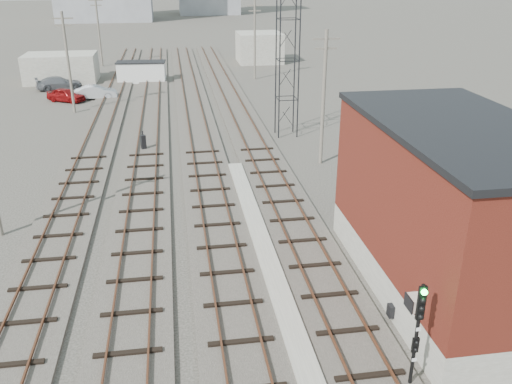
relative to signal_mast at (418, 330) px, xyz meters
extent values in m
plane|color=#282621|center=(-3.70, 53.49, -2.31)|extent=(320.00, 320.00, 0.00)
cube|color=#332D28|center=(-1.20, 32.49, -2.21)|extent=(3.20, 90.00, 0.20)
cube|color=#4C2816|center=(-1.92, 32.49, -1.98)|extent=(0.07, 90.00, 0.12)
cube|color=#4C2816|center=(-0.48, 32.49, -1.98)|extent=(0.07, 90.00, 0.12)
cube|color=#332D28|center=(-5.20, 32.49, -2.21)|extent=(3.20, 90.00, 0.20)
cube|color=#4C2816|center=(-5.92, 32.49, -1.98)|extent=(0.07, 90.00, 0.12)
cube|color=#4C2816|center=(-4.48, 32.49, -1.98)|extent=(0.07, 90.00, 0.12)
cube|color=#332D28|center=(-9.20, 32.49, -2.21)|extent=(3.20, 90.00, 0.20)
cube|color=#4C2816|center=(-9.92, 32.49, -1.98)|extent=(0.07, 90.00, 0.12)
cube|color=#4C2816|center=(-8.48, 32.49, -1.98)|extent=(0.07, 90.00, 0.12)
cube|color=#332D28|center=(-13.20, 32.49, -2.21)|extent=(3.20, 90.00, 0.20)
cube|color=#4C2816|center=(-13.92, 32.49, -1.98)|extent=(0.07, 90.00, 0.12)
cube|color=#4C2816|center=(-12.48, 32.49, -1.98)|extent=(0.07, 90.00, 0.12)
cube|color=gray|center=(-3.20, 7.49, -2.18)|extent=(0.90, 28.00, 0.26)
cube|color=gray|center=(3.80, 5.49, -1.56)|extent=(6.00, 12.00, 1.50)
cube|color=maroon|center=(3.80, 5.49, 1.94)|extent=(6.00, 12.00, 5.50)
cube|color=black|center=(3.80, 5.49, 4.79)|extent=(6.20, 12.20, 0.25)
cube|color=beige|center=(0.58, 1.49, -0.06)|extent=(0.45, 0.62, 0.45)
cube|color=black|center=(0.70, 3.49, -1.81)|extent=(0.20, 0.35, 0.50)
cylinder|color=black|center=(1.05, 27.74, 5.19)|extent=(0.10, 0.10, 15.00)
cylinder|color=black|center=(2.55, 27.74, 5.19)|extent=(0.10, 0.10, 15.00)
cylinder|color=black|center=(1.05, 29.24, 5.19)|extent=(0.10, 0.10, 15.00)
cylinder|color=black|center=(2.55, 29.24, 5.19)|extent=(0.10, 0.10, 15.00)
cylinder|color=#595147|center=(-16.20, 38.49, 2.19)|extent=(0.24, 0.24, 9.00)
cube|color=#595147|center=(-16.20, 38.49, 6.09)|extent=(1.80, 0.12, 0.12)
cube|color=#595147|center=(-16.20, 38.49, 5.49)|extent=(1.40, 0.12, 0.12)
cylinder|color=#595147|center=(-16.20, 63.49, 2.19)|extent=(0.24, 0.24, 9.00)
cube|color=#595147|center=(-16.20, 63.49, 6.09)|extent=(1.80, 0.12, 0.12)
cube|color=#595147|center=(-16.20, 63.49, 5.49)|extent=(1.40, 0.12, 0.12)
cylinder|color=#595147|center=(2.80, 21.49, 2.19)|extent=(0.24, 0.24, 9.00)
cube|color=#595147|center=(2.80, 21.49, 6.09)|extent=(1.80, 0.12, 0.12)
cube|color=#595147|center=(2.80, 21.49, 5.49)|extent=(1.40, 0.12, 0.12)
cylinder|color=#595147|center=(2.80, 51.49, 2.19)|extent=(0.24, 0.24, 9.00)
cube|color=#595147|center=(2.80, 51.49, 6.09)|extent=(1.80, 0.12, 0.12)
cube|color=#595147|center=(2.80, 51.49, 5.49)|extent=(1.40, 0.12, 0.12)
cube|color=gray|center=(-19.70, 53.49, -0.71)|extent=(8.00, 5.00, 3.20)
cube|color=gray|center=(5.30, 63.49, -0.31)|extent=(6.00, 6.00, 4.00)
cylinder|color=black|center=(0.00, 0.03, -0.33)|extent=(0.12, 0.12, 3.95)
cube|color=black|center=(0.00, 0.01, 1.00)|extent=(0.26, 0.10, 1.18)
sphere|color=#0CE533|center=(0.00, -0.08, 1.44)|extent=(0.20, 0.20, 0.20)
sphere|color=black|center=(0.00, -0.08, 1.15)|extent=(0.20, 0.20, 0.20)
sphere|color=black|center=(0.00, -0.08, 0.85)|extent=(0.20, 0.20, 0.20)
sphere|color=black|center=(0.00, -0.08, 0.56)|extent=(0.20, 0.20, 0.20)
cube|color=black|center=(0.00, 0.01, -0.58)|extent=(0.22, 0.09, 0.54)
cube|color=white|center=(0.00, -0.05, 0.06)|extent=(0.16, 0.02, 0.12)
cube|color=white|center=(0.00, -0.05, -1.12)|extent=(0.16, 0.02, 0.12)
cube|color=black|center=(-9.43, 26.05, -1.64)|extent=(0.43, 0.43, 1.11)
cylinder|color=black|center=(-9.43, 26.05, -0.92)|extent=(0.09, 0.09, 0.33)
cube|color=silver|center=(-10.49, 51.93, -1.17)|extent=(5.57, 2.60, 2.26)
cube|color=black|center=(-10.49, 51.93, 0.00)|extent=(5.76, 2.79, 0.11)
imported|color=maroon|center=(-17.65, 43.06, -1.64)|extent=(4.20, 3.33, 1.34)
imported|color=#B3B6BB|center=(-14.80, 43.85, -1.62)|extent=(4.27, 1.73, 1.38)
imported|color=slate|center=(-19.36, 49.14, -1.61)|extent=(5.17, 3.22, 1.40)
camera|label=1|loc=(-7.11, -12.89, 10.53)|focal=38.00mm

